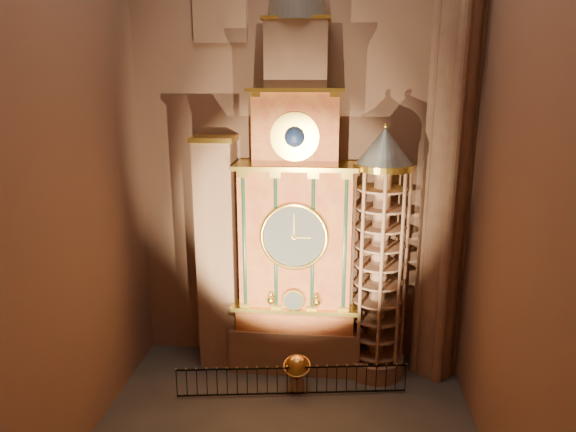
# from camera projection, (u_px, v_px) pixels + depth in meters

# --- Properties ---
(wall_back) EXTENTS (22.00, 0.00, 22.00)m
(wall_back) POSITION_uv_depth(u_px,v_px,m) (298.00, 115.00, 21.43)
(wall_back) COLOR brown
(wall_back) RESTS_ON floor
(wall_left) EXTENTS (0.00, 22.00, 22.00)m
(wall_left) POSITION_uv_depth(u_px,v_px,m) (65.00, 126.00, 16.29)
(wall_left) COLOR brown
(wall_left) RESTS_ON floor
(wall_right) EXTENTS (0.00, 22.00, 22.00)m
(wall_right) POSITION_uv_depth(u_px,v_px,m) (521.00, 130.00, 15.01)
(wall_right) COLOR brown
(wall_right) RESTS_ON floor
(astronomical_clock) EXTENTS (5.60, 2.41, 16.70)m
(astronomical_clock) POSITION_uv_depth(u_px,v_px,m) (296.00, 221.00, 21.52)
(astronomical_clock) COLOR #8C634C
(astronomical_clock) RESTS_ON floor
(portrait_tower) EXTENTS (1.80, 1.60, 10.20)m
(portrait_tower) POSITION_uv_depth(u_px,v_px,m) (218.00, 253.00, 22.24)
(portrait_tower) COLOR #8C634C
(portrait_tower) RESTS_ON floor
(stair_turret) EXTENTS (2.50, 2.50, 10.80)m
(stair_turret) POSITION_uv_depth(u_px,v_px,m) (379.00, 258.00, 21.30)
(stair_turret) COLOR #8C634C
(stair_turret) RESTS_ON floor
(gothic_pier) EXTENTS (2.04, 2.04, 22.00)m
(gothic_pier) POSITION_uv_depth(u_px,v_px,m) (453.00, 118.00, 19.90)
(gothic_pier) COLOR #8C634C
(gothic_pier) RESTS_ON floor
(celestial_globe) EXTENTS (1.16, 1.10, 1.63)m
(celestial_globe) POSITION_uv_depth(u_px,v_px,m) (297.00, 370.00, 20.90)
(celestial_globe) COLOR #8C634C
(celestial_globe) RESTS_ON floor
(iron_railing) EXTENTS (9.17, 1.32, 1.22)m
(iron_railing) POSITION_uv_depth(u_px,v_px,m) (292.00, 381.00, 20.69)
(iron_railing) COLOR black
(iron_railing) RESTS_ON floor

